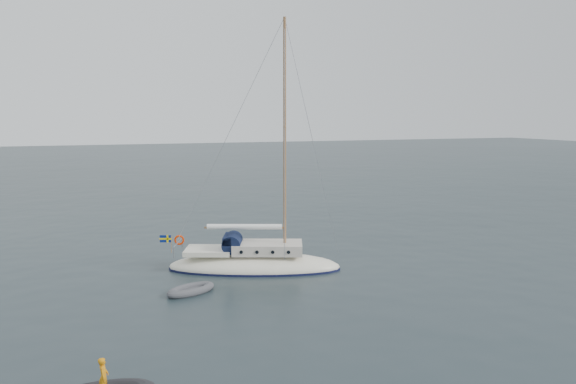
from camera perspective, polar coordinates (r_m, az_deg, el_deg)
name	(u,v)px	position (r m, az deg, el deg)	size (l,w,h in m)	color
ground	(301,270)	(33.31, 1.35, -7.94)	(300.00, 300.00, 0.00)	black
sailboat	(254,251)	(33.18, -3.44, -5.97)	(10.62, 3.18, 15.13)	white
dinghy	(191,290)	(29.57, -9.84, -9.76)	(2.77, 1.25, 0.40)	#45464A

